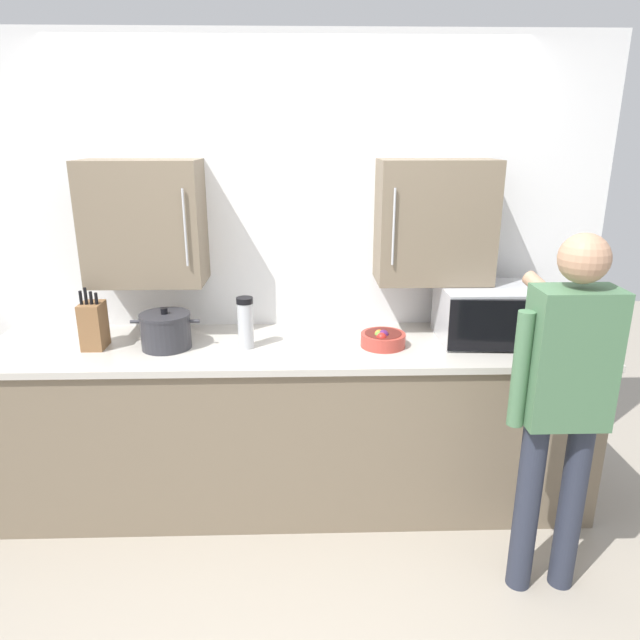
% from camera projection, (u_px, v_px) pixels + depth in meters
% --- Properties ---
extents(ground_plane, '(9.56, 9.56, 0.00)m').
position_uv_depth(ground_plane, '(292.00, 597.00, 2.65)').
color(ground_plane, '#9E9384').
extents(back_wall_tiled, '(3.55, 0.44, 2.53)m').
position_uv_depth(back_wall_tiled, '(292.00, 259.00, 3.31)').
color(back_wall_tiled, white).
rests_on(back_wall_tiled, ground_plane).
extents(counter_unit, '(3.25, 0.72, 0.94)m').
position_uv_depth(counter_unit, '(293.00, 424.00, 3.24)').
color(counter_unit, '#756651').
rests_on(counter_unit, ground_plane).
extents(microwave_oven, '(0.58, 0.43, 0.29)m').
position_uv_depth(microwave_oven, '(489.00, 314.00, 3.12)').
color(microwave_oven, '#B7BABF').
rests_on(microwave_oven, counter_unit).
extents(knife_block, '(0.11, 0.15, 0.33)m').
position_uv_depth(knife_block, '(94.00, 325.00, 3.01)').
color(knife_block, brown).
rests_on(knife_block, counter_unit).
extents(fruit_bowl, '(0.24, 0.24, 0.10)m').
position_uv_depth(fruit_bowl, '(383.00, 339.00, 3.06)').
color(fruit_bowl, '#AD3D33').
rests_on(fruit_bowl, counter_unit).
extents(thermos_flask, '(0.09, 0.09, 0.27)m').
position_uv_depth(thermos_flask, '(245.00, 323.00, 3.01)').
color(thermos_flask, '#B7BABF').
rests_on(thermos_flask, counter_unit).
extents(stock_pot, '(0.36, 0.26, 0.22)m').
position_uv_depth(stock_pot, '(166.00, 331.00, 3.02)').
color(stock_pot, '#2D2D33').
rests_on(stock_pot, counter_unit).
extents(person_figure, '(0.44, 0.57, 1.65)m').
position_uv_depth(person_figure, '(564.00, 390.00, 2.44)').
color(person_figure, '#282D3D').
rests_on(person_figure, ground_plane).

